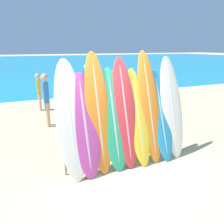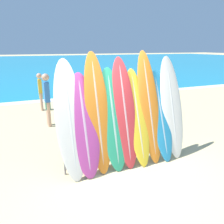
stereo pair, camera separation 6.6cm
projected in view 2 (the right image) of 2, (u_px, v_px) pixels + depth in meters
name	position (u px, v px, depth m)	size (l,w,h in m)	color
ground_plane	(130.00, 181.00, 4.28)	(160.00, 160.00, 0.00)	tan
ocean_water	(32.00, 62.00, 36.90)	(120.00, 60.00, 0.01)	teal
surfboard_rack	(126.00, 141.00, 4.84)	(2.77, 0.04, 0.94)	slate
surfboard_slot_0	(70.00, 119.00, 4.26)	(0.58, 0.89, 2.32)	silver
surfboard_slot_1	(84.00, 125.00, 4.35)	(0.58, 0.82, 2.04)	#B23D8E
surfboard_slot_2	(98.00, 113.00, 4.45)	(0.50, 0.80, 2.45)	orange
surfboard_slot_3	(113.00, 119.00, 4.58)	(0.55, 0.76, 2.12)	#289E70
surfboard_slot_4	(125.00, 113.00, 4.68)	(0.51, 0.83, 2.33)	red
surfboard_slot_5	(138.00, 117.00, 4.80)	(0.48, 0.84, 2.07)	yellow
surfboard_slot_6	(149.00, 106.00, 4.91)	(0.49, 0.89, 2.46)	orange
surfboard_slot_7	(161.00, 116.00, 5.02)	(0.49, 0.83, 2.00)	teal
surfboard_slot_8	(172.00, 107.00, 5.12)	(0.55, 0.80, 2.33)	silver
person_near_water	(88.00, 82.00, 10.02)	(0.30, 0.29, 1.77)	beige
person_mid_beach	(40.00, 90.00, 8.83)	(0.20, 0.26, 1.52)	tan
person_far_left	(47.00, 98.00, 7.01)	(0.23, 0.29, 1.72)	tan
person_far_right	(152.00, 93.00, 8.17)	(0.26, 0.27, 1.61)	beige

